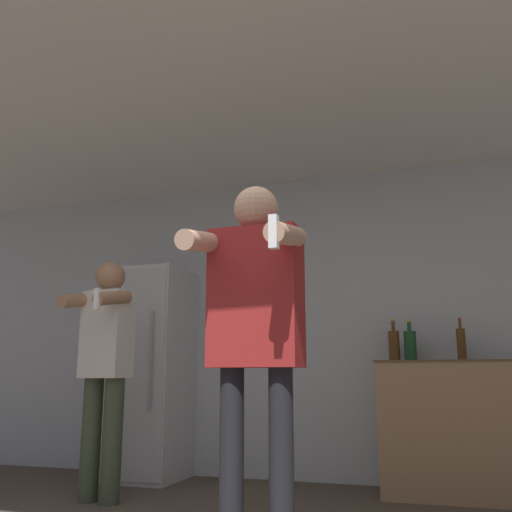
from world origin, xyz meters
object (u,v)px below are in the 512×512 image
bottle_red_label (410,345)px  bottle_tall_gin (394,345)px  refrigerator (146,372)px  bottle_green_wine (461,344)px  person_woman_foreground (255,320)px  person_man_side (105,360)px

bottle_red_label → bottle_tall_gin: bottle_tall_gin is taller
refrigerator → bottle_green_wine: refrigerator is taller
bottle_green_wine → person_woman_foreground: size_ratio=0.19×
refrigerator → bottle_tall_gin: 2.07m
bottle_green_wine → bottle_tall_gin: (-0.49, -0.00, -0.00)m
bottle_green_wine → bottle_tall_gin: size_ratio=0.97×
bottle_tall_gin → bottle_red_label: bearing=0.0°
bottle_green_wine → bottle_tall_gin: 0.49m
bottle_tall_gin → person_woman_foreground: bearing=-102.8°
refrigerator → bottle_red_label: refrigerator is taller
bottle_red_label → bottle_green_wine: bottle_green_wine is taller
bottle_red_label → bottle_green_wine: 0.37m
bottle_red_label → person_man_side: (-2.02, -1.00, -0.12)m
refrigerator → bottle_red_label: 2.19m
refrigerator → person_woman_foreground: (1.60, -1.92, 0.21)m
person_woman_foreground → bottle_tall_gin: bearing=77.2°
bottle_red_label → bottle_green_wine: size_ratio=0.99×
refrigerator → bottle_tall_gin: bearing=3.1°
refrigerator → bottle_green_wine: (2.55, 0.11, 0.20)m
refrigerator → bottle_red_label: size_ratio=5.47×
refrigerator → bottle_tall_gin: refrigerator is taller
bottle_tall_gin → person_man_side: size_ratio=0.20×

